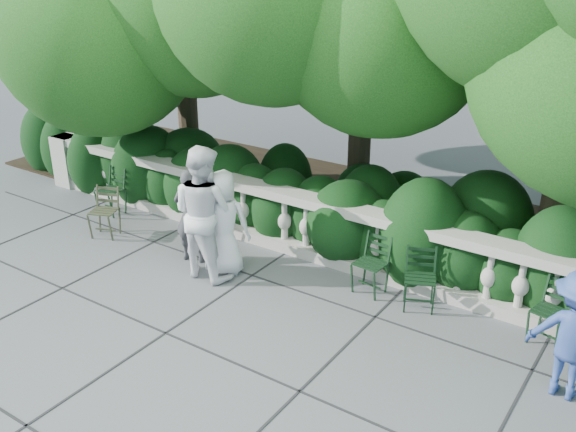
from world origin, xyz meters
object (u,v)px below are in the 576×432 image
Objects in this scene: chair_d at (418,314)px; chair_e at (540,348)px; chair_c at (363,296)px; person_older_blue at (574,335)px; chair_a at (198,237)px; chair_weathered at (103,240)px; person_casual_man at (203,212)px; chair_b at (107,216)px; person_woman_grey at (191,216)px; person_businessman at (223,223)px.

chair_d and chair_e have the same top height.
chair_c is 0.57× the size of person_older_blue.
chair_e is (5.49, -0.05, 0.00)m from chair_a.
person_casual_man reaches higher than chair_weathered.
chair_b is 1.00× the size of chair_c.
chair_a is at bearing 6.72° from chair_b.
person_casual_man is at bearing -157.93° from chair_c.
person_older_blue is (5.42, -0.12, -0.00)m from person_woman_grey.
chair_a is 5.49m from chair_e.
chair_a is at bearing 153.79° from chair_d.
person_woman_grey is 0.75× the size of person_casual_man.
chair_b is at bearing -166.45° from chair_e.
chair_a is 0.43× the size of person_casual_man.
chair_a is 1.60m from person_casual_man.
person_businessman is at bearing 0.84° from person_older_blue.
chair_c is 1.00× the size of chair_d.
chair_weathered is 0.57× the size of person_older_blue.
chair_c is 2.81m from person_woman_grey.
person_casual_man is (2.17, 0.08, 0.98)m from chair_weathered.
person_older_blue is at bearing -6.88° from chair_a.
chair_a is at bearing -53.87° from person_businessman.
chair_b is (-1.93, -0.24, 0.00)m from chair_a.
chair_e is 0.57× the size of person_woman_grey.
chair_e is 1.10m from person_older_blue.
chair_weathered is (-5.19, -0.79, 0.00)m from chair_d.
person_casual_man is at bearing -42.37° from chair_a.
chair_b and chair_d have the same top height.
chair_a is 1.08m from person_woman_grey.
chair_c is 2.24m from person_businessman.
chair_c is 0.43× the size of person_casual_man.
person_businessman is (-2.84, -0.50, 0.78)m from chair_d.
chair_c is at bearing 174.77° from person_woman_grey.
person_casual_man is at bearing -19.98° from chair_weathered.
person_older_blue is at bearing -4.15° from chair_b.
person_woman_grey reaches higher than chair_e.
chair_e is (1.54, 0.10, 0.00)m from chair_d.
chair_d is 0.57× the size of person_woman_grey.
person_businessman is 4.79m from person_older_blue.
person_woman_grey reaches higher than chair_b.
chair_weathered is 1.89m from person_woman_grey.
chair_a and chair_weathered have the same top height.
chair_b and chair_c have the same top height.
chair_a is 0.54× the size of person_businessman.
person_casual_man is at bearing -157.84° from chair_e.
chair_c is 4.46m from chair_weathered.
person_businessman is 1.06× the size of person_woman_grey.
chair_weathered is 2.38m from person_casual_man.
person_older_blue reaches higher than chair_c.
person_older_blue reaches higher than chair_d.
person_older_blue is at bearing -41.33° from chair_d.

